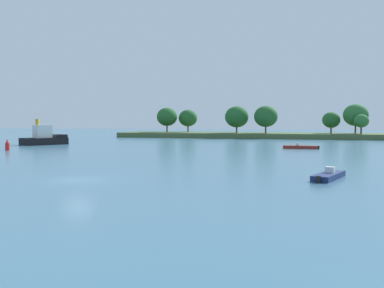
{
  "coord_description": "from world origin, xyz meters",
  "views": [
    {
      "loc": [
        18.33,
        -30.84,
        4.91
      ],
      "look_at": [
        0.54,
        33.45,
        1.2
      ],
      "focal_mm": 39.55,
      "sensor_mm": 36.0,
      "label": 1
    }
  ],
  "objects_px": {
    "tugboat": "(45,138)",
    "small_motorboat": "(329,176)",
    "channel_buoy_red": "(7,145)",
    "fishing_skiff": "(300,147)"
  },
  "relations": [
    {
      "from": "channel_buoy_red",
      "to": "fishing_skiff",
      "type": "bearing_deg",
      "value": 20.31
    },
    {
      "from": "fishing_skiff",
      "to": "small_motorboat",
      "type": "height_order",
      "value": "fishing_skiff"
    },
    {
      "from": "tugboat",
      "to": "small_motorboat",
      "type": "height_order",
      "value": "tugboat"
    },
    {
      "from": "tugboat",
      "to": "channel_buoy_red",
      "type": "height_order",
      "value": "tugboat"
    },
    {
      "from": "tugboat",
      "to": "small_motorboat",
      "type": "xyz_separation_m",
      "value": [
        53.65,
        -37.74,
        -1.09
      ]
    },
    {
      "from": "tugboat",
      "to": "channel_buoy_red",
      "type": "xyz_separation_m",
      "value": [
        4.15,
        -16.16,
        -0.54
      ]
    },
    {
      "from": "tugboat",
      "to": "fishing_skiff",
      "type": "bearing_deg",
      "value": 1.17
    },
    {
      "from": "channel_buoy_red",
      "to": "tugboat",
      "type": "bearing_deg",
      "value": 104.41
    },
    {
      "from": "small_motorboat",
      "to": "channel_buoy_red",
      "type": "bearing_deg",
      "value": 156.44
    },
    {
      "from": "fishing_skiff",
      "to": "tugboat",
      "type": "bearing_deg",
      "value": -178.83
    }
  ]
}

